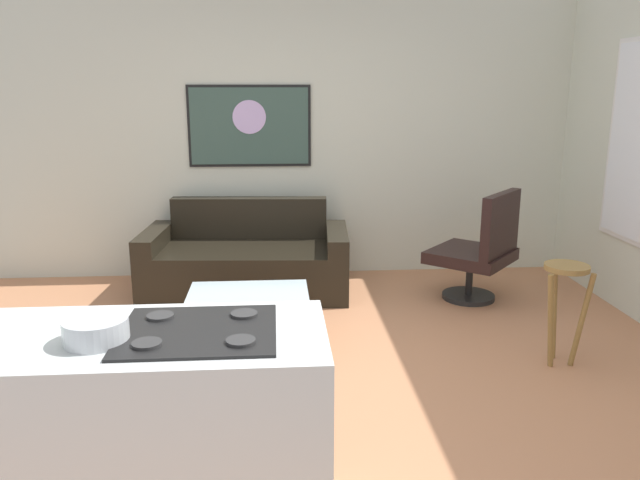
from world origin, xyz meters
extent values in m
cube|color=#B87952|center=(0.00, 0.00, -0.02)|extent=(6.40, 6.40, 0.04)
cube|color=beige|center=(0.00, 2.42, 1.40)|extent=(6.40, 0.05, 2.80)
cube|color=black|center=(-0.52, 1.82, 0.21)|extent=(1.50, 0.98, 0.42)
cube|color=black|center=(-0.49, 2.18, 0.61)|extent=(1.45, 0.26, 0.38)
cube|color=black|center=(-1.33, 1.87, 0.29)|extent=(0.24, 0.89, 0.57)
cube|color=black|center=(0.29, 1.76, 0.29)|extent=(0.24, 0.89, 0.57)
cube|color=silver|center=(-0.45, 0.63, 0.37)|extent=(0.86, 0.62, 0.02)
cylinder|color=#232326|center=(-0.84, 0.37, 0.18)|extent=(0.03, 0.03, 0.36)
cylinder|color=#232326|center=(-0.07, 0.37, 0.18)|extent=(0.03, 0.03, 0.36)
cylinder|color=#232326|center=(-0.84, 0.89, 0.18)|extent=(0.03, 0.03, 0.36)
cylinder|color=#232326|center=(-0.07, 0.89, 0.18)|extent=(0.03, 0.03, 0.36)
cylinder|color=black|center=(1.43, 1.49, 0.02)|extent=(0.45, 0.45, 0.04)
cylinder|color=black|center=(1.43, 1.49, 0.22)|extent=(0.06, 0.06, 0.36)
cube|color=black|center=(1.43, 1.49, 0.39)|extent=(0.89, 0.90, 0.10)
cube|color=black|center=(1.61, 1.33, 0.70)|extent=(0.49, 0.54, 0.52)
cylinder|color=olive|center=(1.63, 0.16, 0.67)|extent=(0.29, 0.29, 0.03)
cylinder|color=olive|center=(1.63, 0.28, 0.33)|extent=(0.04, 0.12, 0.65)
cylinder|color=olive|center=(1.53, 0.10, 0.33)|extent=(0.12, 0.09, 0.65)
cylinder|color=olive|center=(1.74, 0.10, 0.33)|extent=(0.12, 0.09, 0.65)
cube|color=silver|center=(-0.83, -1.31, 0.44)|extent=(1.56, 0.67, 0.89)
cube|color=black|center=(-0.55, -1.31, 0.89)|extent=(0.60, 0.52, 0.01)
cylinder|color=#2D2D2D|center=(-0.72, -1.45, 0.91)|extent=(0.11, 0.11, 0.01)
cylinder|color=#2D2D2D|center=(-0.38, -1.45, 0.91)|extent=(0.11, 0.11, 0.01)
cylinder|color=#2D2D2D|center=(-0.72, -1.17, 0.91)|extent=(0.11, 0.11, 0.01)
cylinder|color=#2D2D2D|center=(-0.38, -1.17, 0.91)|extent=(0.11, 0.11, 0.01)
cylinder|color=silver|center=(-0.92, -1.38, 0.90)|extent=(0.13, 0.13, 0.01)
cylinder|color=silver|center=(-0.92, -1.38, 0.93)|extent=(0.24, 0.24, 0.09)
cube|color=black|center=(-0.48, 2.39, 1.45)|extent=(1.15, 0.01, 0.76)
cube|color=#395248|center=(-0.48, 2.38, 1.45)|extent=(1.10, 0.02, 0.71)
cylinder|color=#C8ACE1|center=(-0.48, 2.37, 1.53)|extent=(0.31, 0.01, 0.31)
camera|label=1|loc=(-0.25, -3.60, 1.82)|focal=35.08mm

